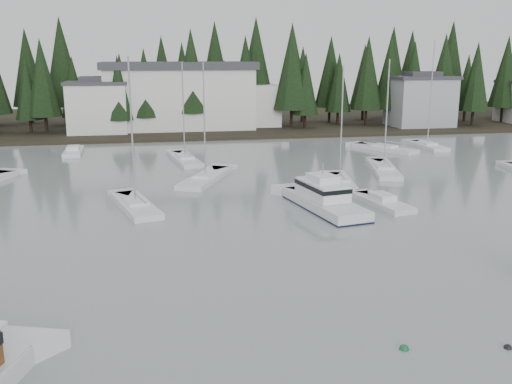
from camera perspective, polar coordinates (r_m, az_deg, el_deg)
far_shore_land at (r=112.40m, az=-5.41°, el=7.11°), size 240.00×54.00×1.00m
conifer_treeline at (r=101.53m, az=-4.84°, el=6.43°), size 200.00×22.00×20.00m
house_west at (r=93.93m, az=-15.56°, el=8.27°), size 9.54×7.42×8.75m
house_east_a at (r=103.36m, az=16.11°, el=8.82°), size 10.60×8.48×9.25m
harbor_inn at (r=97.09m, az=-6.44°, el=9.50°), size 29.50×11.50×10.90m
cabin_cruiser_center at (r=47.77m, az=6.80°, el=-0.90°), size 5.01×10.61×4.38m
sailboat_3 at (r=56.77m, az=8.35°, el=0.76°), size 3.73×8.36×12.03m
sailboat_4 at (r=64.47m, az=12.66°, el=2.10°), size 4.97×10.75×12.62m
sailboat_7 at (r=69.43m, az=-7.12°, el=3.13°), size 3.89×10.54×12.28m
sailboat_9 at (r=48.77m, az=-11.94°, el=-1.51°), size 4.64×9.33×13.00m
sailboat_10 at (r=78.90m, az=12.74°, el=4.15°), size 6.82×9.44×11.14m
sailboat_11 at (r=58.67m, az=-5.06°, el=1.26°), size 6.80×10.72×12.34m
sailboat_12 at (r=82.63m, az=16.75°, el=4.35°), size 2.68×8.13×14.97m
runabout_1 at (r=49.80m, az=12.49°, el=-1.16°), size 3.44×7.19×1.42m
runabout_3 at (r=77.88m, az=-17.79°, el=3.77°), size 2.40×6.72×1.42m
mooring_buoy_green at (r=26.58m, az=14.59°, el=-14.98°), size 0.43×0.43×0.43m
mooring_buoy_dark at (r=28.12m, az=23.87°, el=-14.09°), size 0.36×0.36×0.36m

